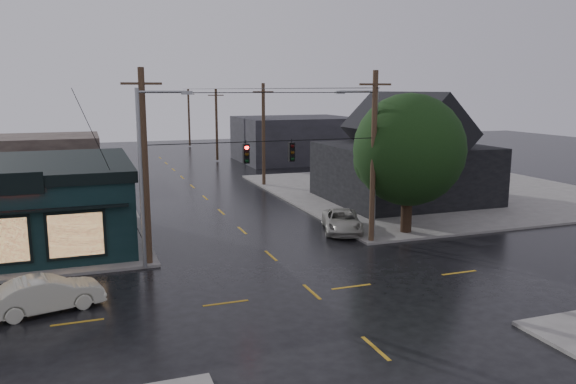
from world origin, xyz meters
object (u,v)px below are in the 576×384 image
object	(u,v)px
utility_pole_ne	(371,243)
suv_silver	(342,221)
corner_tree	(409,150)
sedan_cream	(47,294)
utility_pole_nw	(150,265)

from	to	relation	value
utility_pole_ne	suv_silver	world-z (taller)	utility_pole_ne
corner_tree	sedan_cream	xyz separation A→B (m)	(-20.73, -5.95, -4.63)
utility_pole_nw	utility_pole_ne	distance (m)	13.00
utility_pole_nw	sedan_cream	bearing A→B (deg)	-133.99
corner_tree	utility_pole_nw	distance (m)	16.98
suv_silver	corner_tree	bearing A→B (deg)	-8.82
corner_tree	utility_pole_nw	world-z (taller)	corner_tree
corner_tree	sedan_cream	distance (m)	22.06
corner_tree	sedan_cream	size ratio (longest dim) A/B	1.95
utility_pole_ne	sedan_cream	bearing A→B (deg)	-164.71
utility_pole_ne	sedan_cream	world-z (taller)	utility_pole_ne
corner_tree	utility_pole_ne	size ratio (longest dim) A/B	0.86
sedan_cream	suv_silver	world-z (taller)	sedan_cream
corner_tree	utility_pole_ne	xyz separation A→B (m)	(-3.07, -1.12, -5.37)
corner_tree	utility_pole_ne	world-z (taller)	corner_tree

